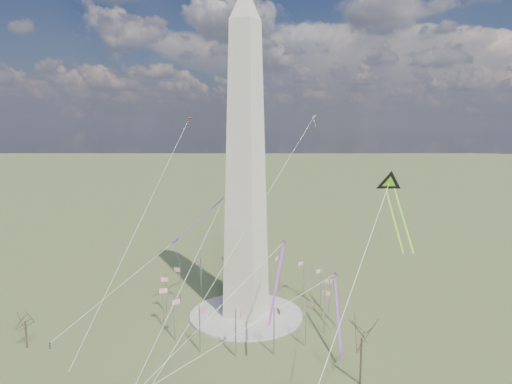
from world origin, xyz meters
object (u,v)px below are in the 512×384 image
at_px(tree_near, 362,335).
at_px(person_west, 50,345).
at_px(washington_monument, 246,166).
at_px(kite_delta_black, 390,187).

relative_size(tree_near, person_west, 9.94).
bearing_deg(washington_monument, tree_near, -27.11).
height_order(person_west, kite_delta_black, kite_delta_black).
distance_m(tree_near, kite_delta_black, 41.26).
height_order(tree_near, person_west, tree_near).
bearing_deg(person_west, kite_delta_black, -149.00).
relative_size(washington_monument, person_west, 58.10).
bearing_deg(person_west, washington_monument, -130.88).
distance_m(washington_monument, person_west, 74.17).
xyz_separation_m(washington_monument, tree_near, (42.40, -21.70, -35.75)).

